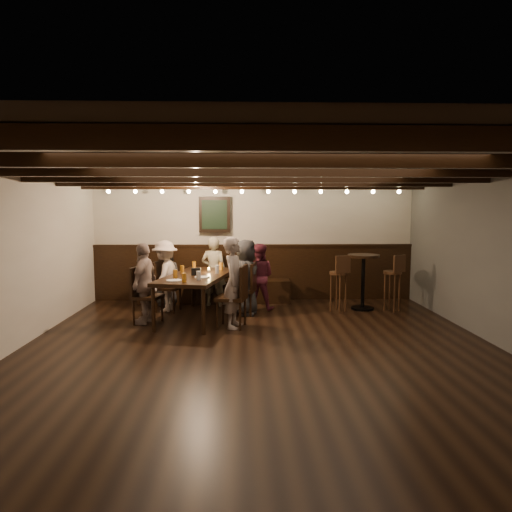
{
  "coord_description": "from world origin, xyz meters",
  "views": [
    {
      "loc": [
        -0.24,
        -5.81,
        1.88
      ],
      "look_at": [
        -0.03,
        1.3,
        1.13
      ],
      "focal_mm": 32.0,
      "sensor_mm": 36.0,
      "label": 1
    }
  ],
  "objects_px": {
    "high_top_table": "(363,273)",
    "person_left_far": "(144,283)",
    "chair_right_far": "(233,308)",
    "person_right_near": "(246,277)",
    "dining_table": "(197,278)",
    "chair_left_far": "(147,306)",
    "person_bench_centre": "(214,271)",
    "chair_left_near": "(167,296)",
    "person_right_far": "(234,283)",
    "bar_stool_left": "(338,291)",
    "chair_right_near": "(244,299)",
    "person_left_near": "(165,276)",
    "person_bench_right": "(258,277)",
    "person_bench_left": "(166,275)",
    "bar_stool_right": "(392,290)"
  },
  "relations": [
    {
      "from": "bar_stool_left",
      "to": "person_right_far",
      "type": "bearing_deg",
      "value": -167.92
    },
    {
      "from": "person_bench_right",
      "to": "person_right_near",
      "type": "height_order",
      "value": "person_right_near"
    },
    {
      "from": "chair_right_near",
      "to": "person_right_near",
      "type": "height_order",
      "value": "person_right_near"
    },
    {
      "from": "dining_table",
      "to": "chair_left_far",
      "type": "bearing_deg",
      "value": -147.98
    },
    {
      "from": "chair_right_near",
      "to": "person_left_far",
      "type": "xyz_separation_m",
      "value": [
        -1.62,
        -0.58,
        0.38
      ]
    },
    {
      "from": "high_top_table",
      "to": "bar_stool_left",
      "type": "distance_m",
      "value": 0.61
    },
    {
      "from": "chair_left_far",
      "to": "person_bench_right",
      "type": "height_order",
      "value": "person_bench_right"
    },
    {
      "from": "person_right_near",
      "to": "person_bench_left",
      "type": "bearing_deg",
      "value": 74.74
    },
    {
      "from": "person_right_far",
      "to": "person_left_near",
      "type": "bearing_deg",
      "value": 59.04
    },
    {
      "from": "chair_left_far",
      "to": "chair_right_near",
      "type": "relative_size",
      "value": 1.01
    },
    {
      "from": "person_bench_left",
      "to": "person_left_near",
      "type": "xyz_separation_m",
      "value": [
        0.05,
        -0.47,
        0.06
      ]
    },
    {
      "from": "person_bench_left",
      "to": "person_right_far",
      "type": "height_order",
      "value": "person_right_far"
    },
    {
      "from": "chair_left_far",
      "to": "dining_table",
      "type": "bearing_deg",
      "value": 122.02
    },
    {
      "from": "bar_stool_left",
      "to": "bar_stool_right",
      "type": "relative_size",
      "value": 1.0
    },
    {
      "from": "dining_table",
      "to": "person_right_near",
      "type": "bearing_deg",
      "value": 30.96
    },
    {
      "from": "chair_left_near",
      "to": "chair_left_far",
      "type": "height_order",
      "value": "chair_left_far"
    },
    {
      "from": "person_bench_centre",
      "to": "chair_left_far",
      "type": "bearing_deg",
      "value": 64.37
    },
    {
      "from": "chair_left_far",
      "to": "high_top_table",
      "type": "xyz_separation_m",
      "value": [
        3.8,
        0.92,
        0.39
      ]
    },
    {
      "from": "person_bench_centre",
      "to": "person_right_near",
      "type": "xyz_separation_m",
      "value": [
        0.61,
        -0.74,
        -0.0
      ]
    },
    {
      "from": "chair_right_far",
      "to": "bar_stool_left",
      "type": "height_order",
      "value": "bar_stool_left"
    },
    {
      "from": "person_right_far",
      "to": "bar_stool_right",
      "type": "height_order",
      "value": "person_right_far"
    },
    {
      "from": "person_bench_left",
      "to": "person_left_near",
      "type": "relative_size",
      "value": 0.91
    },
    {
      "from": "person_right_near",
      "to": "person_right_far",
      "type": "distance_m",
      "value": 0.9
    },
    {
      "from": "person_bench_centre",
      "to": "person_right_near",
      "type": "relative_size",
      "value": 1.01
    },
    {
      "from": "person_bench_right",
      "to": "bar_stool_left",
      "type": "xyz_separation_m",
      "value": [
        1.44,
        -0.27,
        -0.23
      ]
    },
    {
      "from": "chair_right_far",
      "to": "high_top_table",
      "type": "relative_size",
      "value": 0.96
    },
    {
      "from": "chair_right_far",
      "to": "person_right_near",
      "type": "bearing_deg",
      "value": -1.86
    },
    {
      "from": "person_bench_right",
      "to": "bar_stool_left",
      "type": "height_order",
      "value": "person_bench_right"
    },
    {
      "from": "chair_right_near",
      "to": "person_bench_left",
      "type": "height_order",
      "value": "person_bench_left"
    },
    {
      "from": "chair_left_far",
      "to": "person_right_near",
      "type": "distance_m",
      "value": 1.77
    },
    {
      "from": "person_right_near",
      "to": "bar_stool_left",
      "type": "height_order",
      "value": "person_right_near"
    },
    {
      "from": "high_top_table",
      "to": "person_left_far",
      "type": "bearing_deg",
      "value": -166.59
    },
    {
      "from": "person_left_near",
      "to": "person_left_far",
      "type": "relative_size",
      "value": 0.98
    },
    {
      "from": "chair_left_far",
      "to": "person_bench_centre",
      "type": "height_order",
      "value": "person_bench_centre"
    },
    {
      "from": "dining_table",
      "to": "high_top_table",
      "type": "bearing_deg",
      "value": 23.77
    },
    {
      "from": "person_right_far",
      "to": "person_right_near",
      "type": "bearing_deg",
      "value": -0.0
    },
    {
      "from": "bar_stool_left",
      "to": "person_bench_centre",
      "type": "bearing_deg",
      "value": 148.69
    },
    {
      "from": "person_right_far",
      "to": "bar_stool_left",
      "type": "bearing_deg",
      "value": -49.43
    },
    {
      "from": "chair_right_near",
      "to": "dining_table",
      "type": "bearing_deg",
      "value": 122.03
    },
    {
      "from": "chair_right_near",
      "to": "person_right_far",
      "type": "bearing_deg",
      "value": -178.05
    },
    {
      "from": "chair_right_near",
      "to": "person_left_far",
      "type": "height_order",
      "value": "person_left_far"
    },
    {
      "from": "high_top_table",
      "to": "bar_stool_left",
      "type": "bearing_deg",
      "value": -157.58
    },
    {
      "from": "person_left_near",
      "to": "person_bench_right",
      "type": "bearing_deg",
      "value": 105.26
    },
    {
      "from": "chair_left_far",
      "to": "person_bench_right",
      "type": "xyz_separation_m",
      "value": [
        1.86,
        0.99,
        0.33
      ]
    },
    {
      "from": "chair_right_far",
      "to": "person_right_near",
      "type": "relative_size",
      "value": 0.74
    },
    {
      "from": "chair_left_far",
      "to": "high_top_table",
      "type": "relative_size",
      "value": 0.9
    },
    {
      "from": "dining_table",
      "to": "bar_stool_left",
      "type": "xyz_separation_m",
      "value": [
        2.51,
        0.42,
        -0.31
      ]
    },
    {
      "from": "chair_right_far",
      "to": "person_left_near",
      "type": "height_order",
      "value": "person_left_near"
    },
    {
      "from": "person_right_far",
      "to": "high_top_table",
      "type": "distance_m",
      "value": 2.66
    },
    {
      "from": "person_bench_centre",
      "to": "person_left_near",
      "type": "relative_size",
      "value": 1.03
    }
  ]
}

